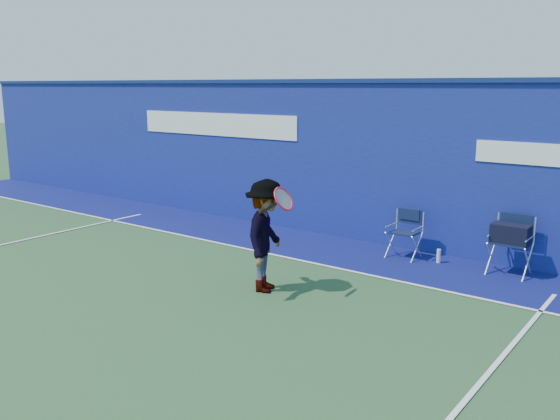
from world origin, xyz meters
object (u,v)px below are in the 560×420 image
Objects in this scene: water_bottle at (439,256)px; tennis_player at (266,236)px; directors_chair_right at (510,250)px; directors_chair_left at (404,242)px.

water_bottle is 0.15× the size of tennis_player.
tennis_player reaches higher than directors_chair_right.
tennis_player is at bearing -118.18° from water_bottle.
directors_chair_right is 3.92× the size of water_bottle.
directors_chair_left is at bearing -176.26° from directors_chair_right.
tennis_player is (-0.89, -2.77, 0.55)m from directors_chair_left.
water_bottle is (-1.13, -0.07, -0.28)m from directors_chair_right.
directors_chair_right reaches higher than directors_chair_left.
water_bottle is at bearing -176.37° from directors_chair_right.
tennis_player is (-1.51, -2.81, 0.71)m from water_bottle.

